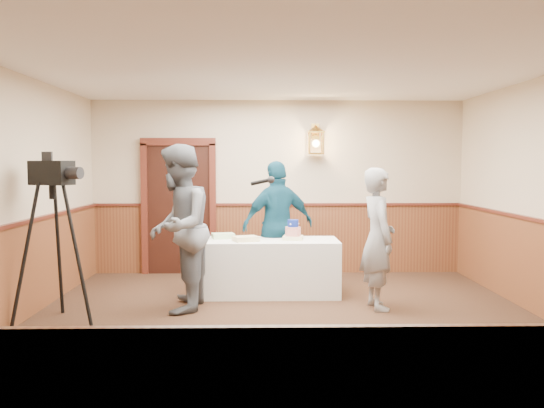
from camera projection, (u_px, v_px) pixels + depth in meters
The scene contains 10 objects.
ground at pixel (288, 336), 5.96m from camera, with size 7.00×7.00×0.00m, color black.
room_shell at pixel (281, 187), 6.30m from camera, with size 6.02×7.02×2.81m.
display_table at pixel (272, 267), 7.82m from camera, with size 1.80×0.80×0.75m, color white.
tiered_cake at pixel (293, 232), 7.80m from camera, with size 0.30×0.30×0.27m.
sheet_cake_yellow at pixel (246, 239), 7.65m from camera, with size 0.31×0.24×0.06m, color #E2BE87.
sheet_cake_green at pixel (223, 236), 7.94m from camera, with size 0.30×0.24×0.07m, color #BEE8A3.
interviewer at pixel (178, 228), 6.91m from camera, with size 1.56×1.01×2.01m.
baker at pixel (378, 239), 7.03m from camera, with size 0.63×0.41×1.73m, color gray.
assistant_p at pixel (278, 225), 8.16m from camera, with size 1.07×0.44×1.82m, color navy.
tv_camera_rig at pixel (54, 251), 6.34m from camera, with size 0.71×0.66×1.81m.
Camera 1 is at (-0.29, -5.84, 1.78)m, focal length 38.00 mm.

